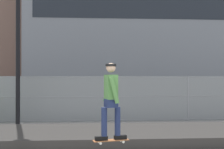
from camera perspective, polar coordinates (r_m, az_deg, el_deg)
The scene contains 7 objects.
gravel_berm at distance 9.20m, azimuth -0.55°, elevation -11.00°, with size 15.55×2.72×0.28m, color #33302D.
skateboard at distance 7.04m, azimuth -0.20°, elevation -11.98°, with size 0.82×0.37×0.07m.
skater at distance 6.91m, azimuth -0.20°, elevation -4.02°, with size 0.72×0.62×1.70m.
chain_fence at distance 12.73m, azimuth -1.58°, elevation -4.44°, with size 21.23×0.06×1.85m.
street_lamp at distance 12.23m, azimuth -16.85°, elevation 12.24°, with size 0.44×0.44×7.31m.
library_building at distance 45.32m, azimuth -14.19°, elevation 11.43°, with size 18.11×15.37×22.14m.
office_block at distance 40.98m, azimuth 6.46°, elevation 7.97°, with size 29.90×10.08×15.51m.
Camera 1 is at (-0.57, -5.57, 1.84)m, focal length 49.90 mm.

